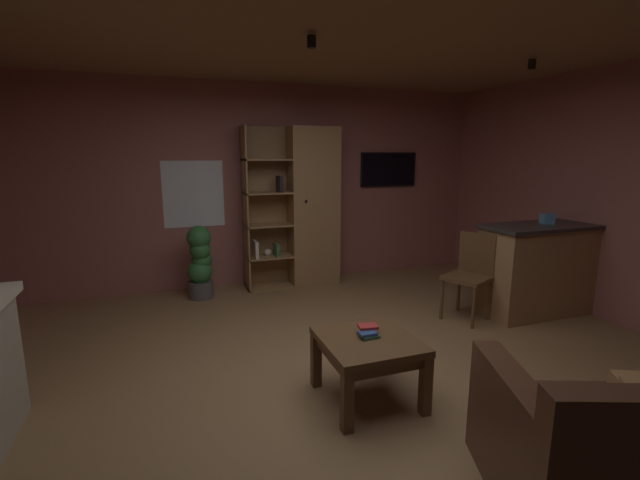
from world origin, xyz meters
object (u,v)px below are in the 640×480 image
(dining_chair, at_px, (471,270))
(potted_floor_plant, at_px, (200,262))
(coffee_table, at_px, (368,350))
(kitchen_bar_counter, at_px, (546,268))
(wall_mounted_tv, at_px, (388,169))
(bookshelf_cabinet, at_px, (307,208))
(table_book_1, at_px, (367,333))
(table_book_0, at_px, (369,336))
(table_book_2, at_px, (368,326))
(tissue_box, at_px, (547,219))

(dining_chair, distance_m, potted_floor_plant, 3.15)
(coffee_table, bearing_deg, kitchen_bar_counter, 19.82)
(coffee_table, bearing_deg, potted_floor_plant, 109.13)
(dining_chair, relative_size, wall_mounted_tv, 1.06)
(bookshelf_cabinet, bearing_deg, coffee_table, -99.54)
(table_book_1, bearing_deg, bookshelf_cabinet, 80.36)
(table_book_0, xyz_separation_m, dining_chair, (1.73, 1.07, 0.05))
(coffee_table, height_order, table_book_2, table_book_2)
(table_book_1, height_order, table_book_2, table_book_2)
(kitchen_bar_counter, xyz_separation_m, coffee_table, (-2.64, -0.95, -0.12))
(dining_chair, bearing_deg, wall_mounted_tv, 87.94)
(potted_floor_plant, height_order, wall_mounted_tv, wall_mounted_tv)
(coffee_table, relative_size, potted_floor_plant, 0.75)
(tissue_box, relative_size, dining_chair, 0.13)
(table_book_1, relative_size, table_book_2, 0.93)
(table_book_2, bearing_deg, dining_chair, 30.46)
(bookshelf_cabinet, height_order, kitchen_bar_counter, bookshelf_cabinet)
(coffee_table, distance_m, wall_mounted_tv, 3.78)
(bookshelf_cabinet, xyz_separation_m, dining_chair, (1.25, -1.83, -0.51))
(bookshelf_cabinet, xyz_separation_m, table_book_2, (-0.46, -2.83, -0.51))
(bookshelf_cabinet, height_order, potted_floor_plant, bookshelf_cabinet)
(kitchen_bar_counter, bearing_deg, table_book_2, -161.40)
(bookshelf_cabinet, relative_size, kitchen_bar_counter, 1.38)
(coffee_table, height_order, table_book_0, table_book_0)
(tissue_box, distance_m, table_book_0, 2.85)
(table_book_1, relative_size, wall_mounted_tv, 0.15)
(tissue_box, relative_size, table_book_0, 0.95)
(table_book_1, bearing_deg, table_book_0, -13.18)
(bookshelf_cabinet, height_order, tissue_box, bookshelf_cabinet)
(tissue_box, xyz_separation_m, dining_chair, (-0.88, 0.09, -0.53))
(table_book_2, bearing_deg, tissue_box, 19.35)
(dining_chair, relative_size, potted_floor_plant, 1.01)
(potted_floor_plant, xyz_separation_m, wall_mounted_tv, (2.75, 0.39, 1.07))
(coffee_table, bearing_deg, dining_chair, 31.81)
(table_book_0, height_order, table_book_2, table_book_2)
(bookshelf_cabinet, relative_size, coffee_table, 3.09)
(tissue_box, height_order, potted_floor_plant, tissue_box)
(kitchen_bar_counter, height_order, table_book_2, kitchen_bar_counter)
(table_book_0, xyz_separation_m, wall_mounted_tv, (1.80, 3.11, 1.04))
(table_book_1, relative_size, dining_chair, 0.14)
(table_book_1, height_order, potted_floor_plant, potted_floor_plant)
(table_book_1, xyz_separation_m, potted_floor_plant, (-0.94, 2.72, -0.05))
(table_book_2, relative_size, dining_chair, 0.15)
(tissue_box, distance_m, potted_floor_plant, 4.01)
(tissue_box, distance_m, dining_chair, 1.03)
(kitchen_bar_counter, bearing_deg, potted_floor_plant, 153.68)
(bookshelf_cabinet, relative_size, potted_floor_plant, 2.31)
(bookshelf_cabinet, relative_size, tissue_box, 17.47)
(tissue_box, xyz_separation_m, potted_floor_plant, (-3.56, 1.74, -0.60))
(kitchen_bar_counter, height_order, wall_mounted_tv, wall_mounted_tv)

